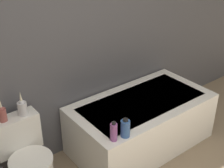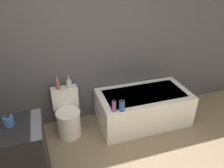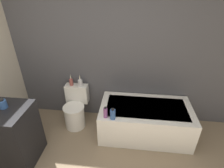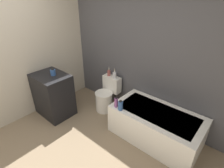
{
  "view_description": "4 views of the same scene",
  "coord_description": "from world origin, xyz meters",
  "px_view_note": "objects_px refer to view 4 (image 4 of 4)",
  "views": [
    {
      "loc": [
        -1.06,
        -0.32,
        2.16
      ],
      "look_at": [
        0.34,
        1.48,
        0.93
      ],
      "focal_mm": 50.0,
      "sensor_mm": 36.0,
      "label": 1
    },
    {
      "loc": [
        -0.57,
        -1.05,
        2.3
      ],
      "look_at": [
        0.25,
        1.52,
        0.83
      ],
      "focal_mm": 35.0,
      "sensor_mm": 36.0,
      "label": 2
    },
    {
      "loc": [
        0.53,
        -0.66,
        2.21
      ],
      "look_at": [
        0.27,
        1.55,
        0.94
      ],
      "focal_mm": 28.0,
      "sensor_mm": 36.0,
      "label": 3
    },
    {
      "loc": [
        1.74,
        -0.58,
        2.25
      ],
      "look_at": [
        0.02,
        1.4,
        0.86
      ],
      "focal_mm": 28.0,
      "sensor_mm": 36.0,
      "label": 4
    }
  ],
  "objects_px": {
    "vase_silver": "(115,75)",
    "shampoo_bottle_tall": "(116,102)",
    "bathtub": "(155,125)",
    "vase_gold": "(109,72)",
    "shampoo_bottle_short": "(120,106)",
    "toilet": "(106,96)",
    "soap_bottle_glass": "(53,72)"
  },
  "relations": [
    {
      "from": "bathtub",
      "to": "vase_gold",
      "type": "height_order",
      "value": "vase_gold"
    },
    {
      "from": "shampoo_bottle_short",
      "to": "toilet",
      "type": "bearing_deg",
      "value": 148.95
    },
    {
      "from": "bathtub",
      "to": "toilet",
      "type": "bearing_deg",
      "value": 175.39
    },
    {
      "from": "toilet",
      "to": "shampoo_bottle_short",
      "type": "distance_m",
      "value": 0.88
    },
    {
      "from": "soap_bottle_glass",
      "to": "shampoo_bottle_short",
      "type": "relative_size",
      "value": 0.74
    },
    {
      "from": "vase_gold",
      "to": "vase_silver",
      "type": "xyz_separation_m",
      "value": [
        0.16,
        -0.02,
        0.0
      ]
    },
    {
      "from": "toilet",
      "to": "bathtub",
      "type": "bearing_deg",
      "value": -4.61
    },
    {
      "from": "soap_bottle_glass",
      "to": "shampoo_bottle_tall",
      "type": "distance_m",
      "value": 1.32
    },
    {
      "from": "bathtub",
      "to": "shampoo_bottle_short",
      "type": "bearing_deg",
      "value": -146.54
    },
    {
      "from": "bathtub",
      "to": "shampoo_bottle_short",
      "type": "xyz_separation_m",
      "value": [
        -0.5,
        -0.33,
        0.34
      ]
    },
    {
      "from": "vase_silver",
      "to": "shampoo_bottle_tall",
      "type": "xyz_separation_m",
      "value": [
        0.52,
        -0.57,
        -0.15
      ]
    },
    {
      "from": "vase_gold",
      "to": "toilet",
      "type": "bearing_deg",
      "value": -65.34
    },
    {
      "from": "vase_gold",
      "to": "shampoo_bottle_tall",
      "type": "bearing_deg",
      "value": -40.69
    },
    {
      "from": "shampoo_bottle_tall",
      "to": "vase_gold",
      "type": "bearing_deg",
      "value": 139.31
    },
    {
      "from": "toilet",
      "to": "shampoo_bottle_short",
      "type": "height_order",
      "value": "shampoo_bottle_short"
    },
    {
      "from": "vase_silver",
      "to": "shampoo_bottle_tall",
      "type": "bearing_deg",
      "value": -47.8
    },
    {
      "from": "bathtub",
      "to": "vase_gold",
      "type": "bearing_deg",
      "value": 167.89
    },
    {
      "from": "vase_silver",
      "to": "shampoo_bottle_short",
      "type": "xyz_separation_m",
      "value": [
        0.63,
        -0.59,
        -0.16
      ]
    },
    {
      "from": "toilet",
      "to": "vase_gold",
      "type": "distance_m",
      "value": 0.5
    },
    {
      "from": "vase_gold",
      "to": "vase_silver",
      "type": "bearing_deg",
      "value": -5.43
    },
    {
      "from": "soap_bottle_glass",
      "to": "vase_silver",
      "type": "height_order",
      "value": "soap_bottle_glass"
    },
    {
      "from": "bathtub",
      "to": "soap_bottle_glass",
      "type": "bearing_deg",
      "value": -160.23
    },
    {
      "from": "soap_bottle_glass",
      "to": "shampoo_bottle_short",
      "type": "xyz_separation_m",
      "value": [
        1.34,
        0.33,
        -0.31
      ]
    },
    {
      "from": "vase_gold",
      "to": "vase_silver",
      "type": "relative_size",
      "value": 0.96
    },
    {
      "from": "bathtub",
      "to": "soap_bottle_glass",
      "type": "distance_m",
      "value": 2.06
    },
    {
      "from": "vase_gold",
      "to": "shampoo_bottle_short",
      "type": "distance_m",
      "value": 1.01
    },
    {
      "from": "toilet",
      "to": "shampoo_bottle_tall",
      "type": "bearing_deg",
      "value": -34.19
    },
    {
      "from": "bathtub",
      "to": "vase_silver",
      "type": "height_order",
      "value": "vase_silver"
    },
    {
      "from": "soap_bottle_glass",
      "to": "vase_silver",
      "type": "distance_m",
      "value": 1.18
    },
    {
      "from": "vase_silver",
      "to": "shampoo_bottle_short",
      "type": "distance_m",
      "value": 0.87
    },
    {
      "from": "bathtub",
      "to": "vase_gold",
      "type": "distance_m",
      "value": 1.41
    },
    {
      "from": "shampoo_bottle_tall",
      "to": "bathtub",
      "type": "bearing_deg",
      "value": 27.19
    }
  ]
}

